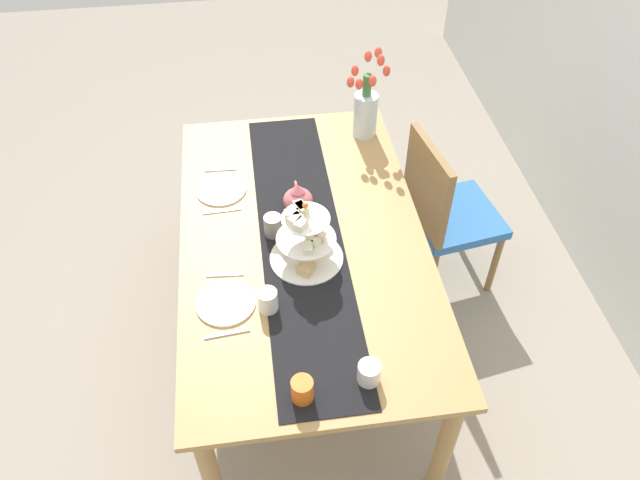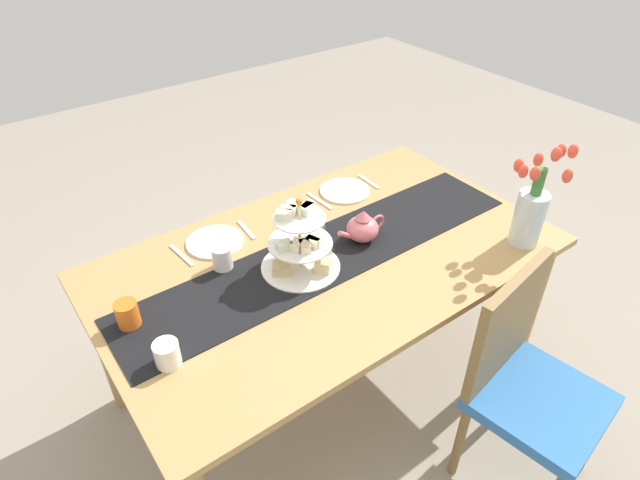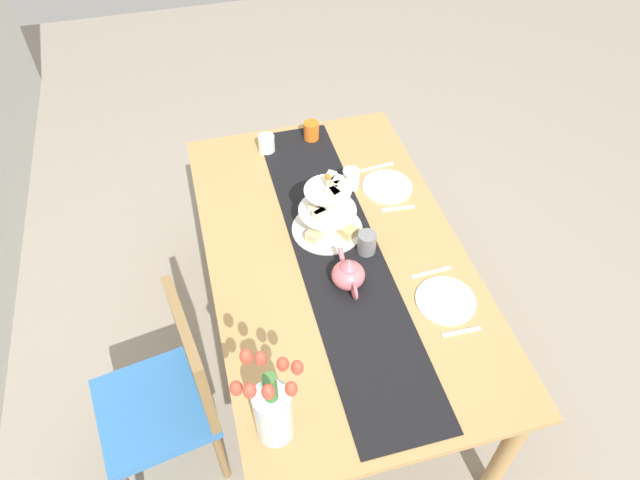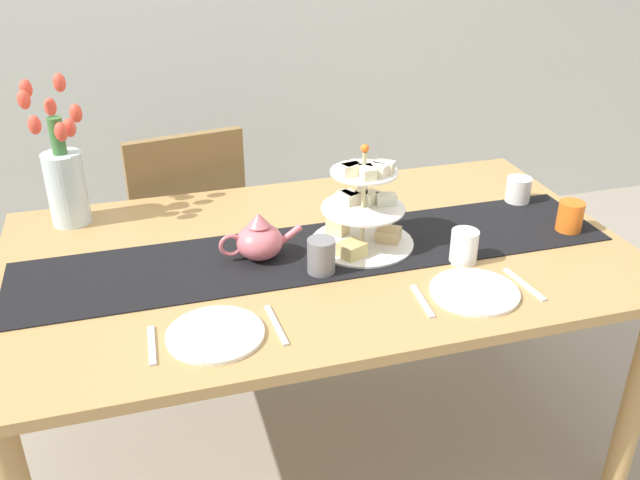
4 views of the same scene
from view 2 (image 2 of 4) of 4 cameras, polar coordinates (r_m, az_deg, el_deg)
ground_plane at (r=2.62m, az=0.74°, el=-14.47°), size 8.00×8.00×0.00m
dining_table at (r=2.16m, az=0.87°, el=-3.50°), size 1.77×1.03×0.74m
chair_left at (r=2.11m, az=21.00°, el=-13.53°), size 0.48×0.48×0.91m
table_runner at (r=2.10m, az=0.75°, el=-1.45°), size 1.70×0.34×0.00m
tiered_cake_stand at (r=1.98m, az=-2.12°, el=-0.53°), size 0.30×0.30×0.30m
teapot at (r=2.15m, az=4.56°, el=1.31°), size 0.24×0.13×0.14m
tulip_vase at (r=2.23m, az=21.50°, el=3.06°), size 0.17×0.21×0.45m
cream_jug at (r=1.74m, az=-15.90°, el=-11.54°), size 0.08×0.08×0.08m
dinner_plate_left at (r=2.49m, az=2.63°, el=5.24°), size 0.23×0.23×0.01m
fork_left at (r=2.57m, az=5.17°, el=6.18°), size 0.02×0.15×0.01m
knife_left at (r=2.42m, az=-0.07°, el=4.15°), size 0.02×0.17×0.01m
dinner_plate_right at (r=2.20m, az=-11.08°, el=-0.19°), size 0.23×0.23×0.01m
fork_right at (r=2.25m, az=-7.82°, el=1.07°), size 0.03×0.15×0.01m
knife_right at (r=2.16m, az=-14.46°, el=-1.59°), size 0.03×0.17×0.01m
mug_grey at (r=2.16m, az=-0.45°, el=1.33°), size 0.08×0.08×0.09m
mug_white_text at (r=2.04m, az=-10.33°, el=-1.87°), size 0.08×0.08×0.09m
mug_orange at (r=1.89m, az=-19.72°, el=-7.44°), size 0.08×0.08×0.09m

